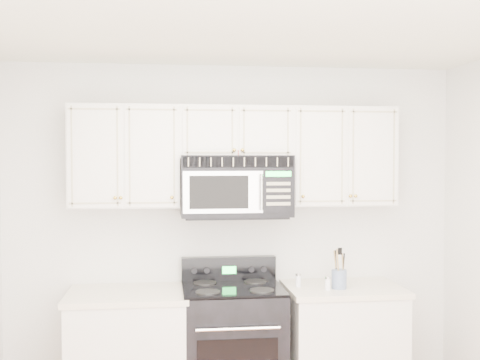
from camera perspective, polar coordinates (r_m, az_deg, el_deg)
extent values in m
cube|color=silver|center=(3.06, 3.13, 15.70)|extent=(3.50, 3.50, 0.01)
cube|color=silver|center=(4.74, -0.67, -4.97)|extent=(3.50, 0.01, 2.60)
cube|color=silver|center=(4.60, -10.58, -16.22)|extent=(0.82, 0.63, 0.88)
cube|color=beige|center=(4.47, -10.62, -10.62)|extent=(0.86, 0.65, 0.04)
cube|color=silver|center=(4.78, 9.72, -15.51)|extent=(0.82, 0.63, 0.88)
cube|color=beige|center=(4.66, 9.76, -10.11)|extent=(0.86, 0.65, 0.04)
cube|color=black|center=(4.61, -0.71, -15.88)|extent=(0.73, 0.63, 0.92)
cylinder|color=silver|center=(4.21, -0.18, -13.94)|extent=(0.58, 0.02, 0.02)
cube|color=black|center=(4.49, -0.71, -10.22)|extent=(0.73, 0.63, 0.02)
cube|color=black|center=(4.74, -1.09, -8.44)|extent=(0.73, 0.08, 0.19)
cube|color=#23D948|center=(4.69, -1.03, -8.54)|extent=(0.11, 0.00, 0.06)
cube|color=silver|center=(4.52, -10.84, 2.22)|extent=(0.80, 0.33, 0.75)
cube|color=silver|center=(4.70, 9.54, 2.22)|extent=(0.80, 0.33, 0.75)
cube|color=silver|center=(4.54, -0.44, 4.53)|extent=(0.84, 0.33, 0.39)
sphere|color=gold|center=(4.34, -11.24, -1.67)|extent=(0.03, 0.03, 0.03)
sphere|color=gold|center=(4.33, -6.48, -1.65)|extent=(0.03, 0.03, 0.03)
sphere|color=gold|center=(4.44, 6.00, -1.56)|extent=(0.03, 0.03, 0.03)
sphere|color=gold|center=(4.54, 10.43, -1.50)|extent=(0.03, 0.03, 0.03)
sphere|color=gold|center=(4.35, -0.55, 2.86)|extent=(0.03, 0.03, 0.03)
sphere|color=gold|center=(4.36, 0.23, 2.86)|extent=(0.03, 0.03, 0.03)
cylinder|color=#BA090E|center=(4.35, -0.16, 2.13)|extent=(0.01, 0.00, 0.11)
sphere|color=gold|center=(4.35, -0.16, 1.34)|extent=(0.04, 0.04, 0.04)
cube|color=black|center=(4.50, -0.43, -0.53)|extent=(0.82, 0.41, 0.45)
cube|color=tan|center=(4.30, -0.13, 1.72)|extent=(0.80, 0.01, 0.08)
cube|color=silver|center=(4.28, -1.61, -1.16)|extent=(0.57, 0.01, 0.30)
cube|color=black|center=(4.28, -2.00, -1.17)|extent=(0.42, 0.01, 0.24)
cube|color=black|center=(4.34, 3.65, -1.12)|extent=(0.23, 0.01, 0.30)
cube|color=#23D948|center=(4.33, 3.67, 0.58)|extent=(0.19, 0.00, 0.04)
cylinder|color=silver|center=(4.28, 2.06, -1.16)|extent=(0.02, 0.02, 0.26)
cylinder|color=slate|center=(4.55, 9.37, -9.26)|extent=(0.11, 0.11, 0.14)
cylinder|color=olive|center=(4.54, 9.75, -8.36)|extent=(0.01, 0.01, 0.24)
cylinder|color=black|center=(4.55, 9.09, -8.21)|extent=(0.01, 0.01, 0.26)
cylinder|color=olive|center=(4.50, 9.29, -8.21)|extent=(0.01, 0.01, 0.28)
cylinder|color=black|center=(4.54, 9.75, -8.36)|extent=(0.01, 0.01, 0.24)
cylinder|color=olive|center=(4.55, 9.09, -8.21)|extent=(0.01, 0.01, 0.26)
cylinder|color=silver|center=(4.57, 5.55, -9.52)|extent=(0.04, 0.04, 0.08)
cylinder|color=silver|center=(4.56, 5.55, -8.91)|extent=(0.04, 0.04, 0.02)
cylinder|color=silver|center=(4.48, 8.31, -9.78)|extent=(0.04, 0.04, 0.08)
cylinder|color=silver|center=(4.47, 8.32, -9.15)|extent=(0.04, 0.04, 0.02)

